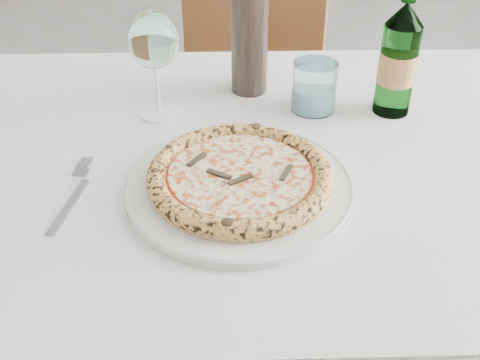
{
  "coord_description": "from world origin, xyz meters",
  "views": [
    {
      "loc": [
        -0.16,
        -1.01,
        1.3
      ],
      "look_at": [
        -0.15,
        -0.29,
        0.78
      ],
      "focal_mm": 45.0,
      "sensor_mm": 36.0,
      "label": 1
    }
  ],
  "objects": [
    {
      "name": "pizza",
      "position": [
        -0.15,
        -0.29,
        0.78
      ],
      "size": [
        0.28,
        0.28,
        0.03
      ],
      "color": "#E8AC76",
      "rests_on": "plate"
    },
    {
      "name": "beer_bottle",
      "position": [
        0.13,
        -0.05,
        0.86
      ],
      "size": [
        0.07,
        0.07,
        0.25
      ],
      "color": "#468C49",
      "rests_on": "dining_table"
    },
    {
      "name": "wine_bottle",
      "position": [
        -0.13,
        0.04,
        0.88
      ],
      "size": [
        0.07,
        0.07,
        0.28
      ],
      "color": "black",
      "rests_on": "dining_table"
    },
    {
      "name": "chair_far",
      "position": [
        -0.13,
        0.54,
        0.53
      ],
      "size": [
        0.53,
        0.53,
        0.93
      ],
      "color": "brown",
      "rests_on": "floor"
    },
    {
      "name": "fork",
      "position": [
        -0.4,
        -0.29,
        0.76
      ],
      "size": [
        0.04,
        0.18,
        0.0
      ],
      "color": "#8E94A1",
      "rests_on": "dining_table"
    },
    {
      "name": "tumbler",
      "position": [
        -0.01,
        -0.04,
        0.79
      ],
      "size": [
        0.08,
        0.08,
        0.09
      ],
      "color": "white",
      "rests_on": "dining_table"
    },
    {
      "name": "dining_table",
      "position": [
        -0.15,
        -0.19,
        0.66
      ],
      "size": [
        1.39,
        0.83,
        0.76
      ],
      "color": "brown",
      "rests_on": "floor"
    },
    {
      "name": "floor",
      "position": [
        0.0,
        0.0,
        -0.01
      ],
      "size": [
        5.0,
        6.0,
        0.02
      ],
      "primitive_type": "cube",
      "color": "slate",
      "rests_on": "ground"
    },
    {
      "name": "wine_glass",
      "position": [
        -0.29,
        -0.05,
        0.89
      ],
      "size": [
        0.09,
        0.09,
        0.19
      ],
      "color": "white",
      "rests_on": "dining_table"
    },
    {
      "name": "plate",
      "position": [
        -0.15,
        -0.29,
        0.76
      ],
      "size": [
        0.34,
        0.34,
        0.02
      ],
      "color": "silver",
      "rests_on": "dining_table"
    }
  ]
}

